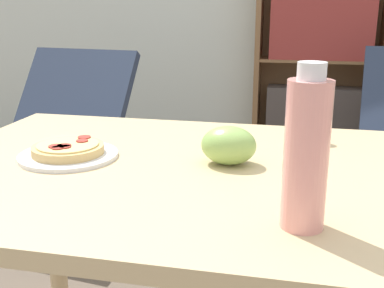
% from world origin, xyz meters
% --- Properties ---
extents(dining_table, '(1.39, 0.86, 0.77)m').
position_xyz_m(dining_table, '(0.00, -0.10, 0.67)').
color(dining_table, '#D1B27F').
rests_on(dining_table, ground_plane).
extents(pizza_on_plate, '(0.24, 0.24, 0.04)m').
position_xyz_m(pizza_on_plate, '(-0.37, -0.09, 0.78)').
color(pizza_on_plate, white).
rests_on(pizza_on_plate, dining_table).
extents(grape_bunch, '(0.13, 0.11, 0.09)m').
position_xyz_m(grape_bunch, '(0.01, -0.06, 0.81)').
color(grape_bunch, '#93BC5B').
rests_on(grape_bunch, dining_table).
extents(drink_bottle, '(0.07, 0.07, 0.27)m').
position_xyz_m(drink_bottle, '(0.17, -0.35, 0.89)').
color(drink_bottle, pink).
rests_on(drink_bottle, dining_table).
extents(salt_shaker, '(0.04, 0.04, 0.08)m').
position_xyz_m(salt_shaker, '(0.21, 0.17, 0.81)').
color(salt_shaker, white).
rests_on(salt_shaker, dining_table).
extents(lounge_chair_near, '(0.72, 0.83, 0.88)m').
position_xyz_m(lounge_chair_near, '(-1.05, 1.10, 0.29)').
color(lounge_chair_near, black).
rests_on(lounge_chair_near, ground_plane).
extents(bookshelf, '(0.90, 0.27, 1.47)m').
position_xyz_m(bookshelf, '(0.30, 2.46, 0.67)').
color(bookshelf, brown).
rests_on(bookshelf, ground_plane).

